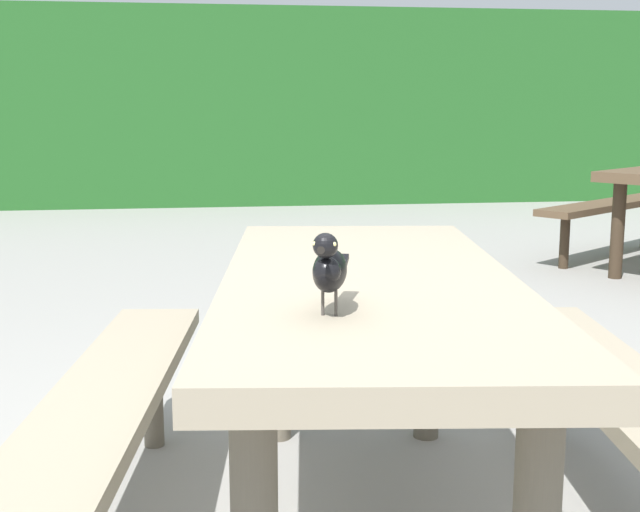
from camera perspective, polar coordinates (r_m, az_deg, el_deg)
The scene contains 3 objects.
hedge_wall at distance 10.80m, azimuth -7.03°, elevation 9.93°, with size 28.00×1.86×2.30m, color #235B23.
picnic_table_foreground at distance 2.27m, azimuth 3.30°, elevation -5.82°, with size 1.87×1.90×0.74m.
bird_grackle at distance 1.76m, azimuth 0.62°, elevation -0.82°, with size 0.12×0.28×0.18m.
Camera 1 is at (-0.20, -1.99, 1.18)m, focal length 47.37 mm.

